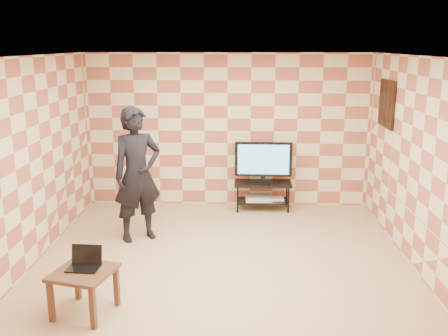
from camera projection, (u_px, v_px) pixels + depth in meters
The scene contains 14 objects.
floor at pixel (223, 262), 6.69m from camera, with size 5.00×5.00×0.00m, color tan.
wall_back at pixel (227, 131), 8.79m from camera, with size 5.00×0.02×2.70m, color beige.
wall_front at pixel (211, 239), 3.94m from camera, with size 5.00×0.02×2.70m, color beige.
wall_left at pixel (30, 163), 6.44m from camera, with size 0.02×5.00×2.70m, color beige.
wall_right at pixel (420, 166), 6.29m from camera, with size 0.02×5.00×2.70m, color beige.
ceiling at pixel (222, 56), 6.04m from camera, with size 5.00×5.00×0.02m, color white.
wall_art at pixel (387, 104), 7.65m from camera, with size 0.04×0.72×0.72m.
tv_stand at pixel (263, 190), 8.71m from camera, with size 0.99×0.45×0.50m.
tv at pixel (263, 160), 8.58m from camera, with size 0.98×0.19×0.71m.
dvd_player at pixel (258, 198), 8.75m from camera, with size 0.46×0.33×0.08m, color #AFAFB1.
game_console at pixel (277, 199), 8.75m from camera, with size 0.22×0.16×0.05m, color silver.
side_table at pixel (84, 278), 5.33m from camera, with size 0.73×0.73×0.50m.
laptop at pixel (85, 263), 5.38m from camera, with size 0.35×0.29×0.23m.
person at pixel (137, 175), 7.27m from camera, with size 0.72×0.47×1.98m, color black.
Camera 1 is at (0.22, -6.18, 2.85)m, focal length 40.00 mm.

